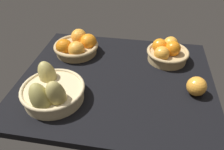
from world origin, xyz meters
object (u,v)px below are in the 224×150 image
basket_near_left_pears (52,91)px  basket_far_left (77,46)px  loose_orange_front_gap (197,86)px  basket_far_right (167,52)px

basket_near_left_pears → basket_far_left: size_ratio=1.15×
basket_near_left_pears → loose_orange_front_gap: bearing=13.4°
basket_near_left_pears → basket_far_left: bearing=91.6°
basket_far_right → basket_far_left: bearing=-178.4°
basket_far_right → basket_near_left_pears: basket_near_left_pears is taller
basket_far_right → basket_near_left_pears: 56.99cm
basket_near_left_pears → loose_orange_front_gap: 56.45cm
basket_far_right → loose_orange_front_gap: size_ratio=2.58×
basket_far_left → loose_orange_front_gap: 60.02cm
basket_far_left → loose_orange_front_gap: (55.87, -21.93, -0.14)cm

